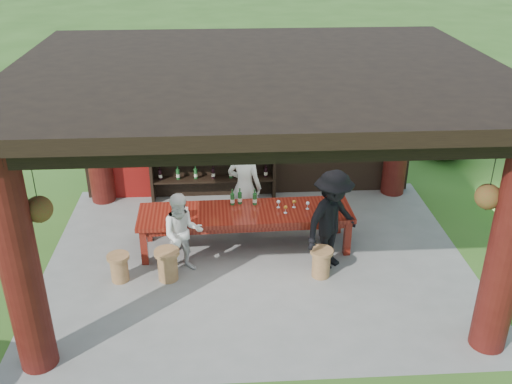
{
  "coord_description": "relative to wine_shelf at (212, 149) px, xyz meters",
  "views": [
    {
      "loc": [
        -0.54,
        -8.58,
        5.59
      ],
      "look_at": [
        0.0,
        0.4,
        1.15
      ],
      "focal_mm": 40.0,
      "sensor_mm": 36.0,
      "label": 1
    }
  ],
  "objects": [
    {
      "name": "napkin_basket",
      "position": [
        -0.55,
        -2.13,
        -0.34
      ],
      "size": [
        0.26,
        0.19,
        0.14
      ],
      "primitive_type": "cube",
      "rotation": [
        0.0,
        0.0,
        0.03
      ],
      "color": "#BF6672",
      "rests_on": "tasting_table"
    },
    {
      "name": "ground",
      "position": [
        0.78,
        -2.45,
        -1.16
      ],
      "size": [
        90.0,
        90.0,
        0.0
      ],
      "primitive_type": "plane",
      "color": "#2D5119",
      "rests_on": "ground"
    },
    {
      "name": "trees",
      "position": [
        4.29,
        -0.7,
        2.2
      ],
      "size": [
        22.41,
        8.92,
        4.8
      ],
      "color": "#3F2819",
      "rests_on": "ground"
    },
    {
      "name": "table_bottles",
      "position": [
        0.55,
        -1.73,
        -0.26
      ],
      "size": [
        0.49,
        0.14,
        0.31
      ],
      "color": "#194C1E",
      "rests_on": "tasting_table"
    },
    {
      "name": "stool_near_left",
      "position": [
        -0.75,
        -2.95,
        -0.87
      ],
      "size": [
        0.42,
        0.42,
        0.56
      ],
      "rotation": [
        0.0,
        0.0,
        0.08
      ],
      "color": "brown",
      "rests_on": "ground"
    },
    {
      "name": "guest_man",
      "position": [
        2.03,
        -2.71,
        -0.26
      ],
      "size": [
        1.33,
        1.25,
        1.81
      ],
      "primitive_type": "imported",
      "rotation": [
        0.0,
        0.0,
        0.68
      ],
      "color": "black",
      "rests_on": "ground"
    },
    {
      "name": "host",
      "position": [
        0.61,
        -1.34,
        -0.25
      ],
      "size": [
        0.77,
        0.64,
        1.81
      ],
      "primitive_type": "imported",
      "rotation": [
        0.0,
        0.0,
        2.77
      ],
      "color": "beige",
      "rests_on": "ground"
    },
    {
      "name": "stool_far_left",
      "position": [
        -1.56,
        -2.94,
        -0.9
      ],
      "size": [
        0.37,
        0.37,
        0.49
      ],
      "rotation": [
        0.0,
        0.0,
        0.35
      ],
      "color": "brown",
      "rests_on": "ground"
    },
    {
      "name": "tasting_table",
      "position": [
        0.59,
        -2.01,
        -0.52
      ],
      "size": [
        3.86,
        1.08,
        0.75
      ],
      "rotation": [
        0.0,
        0.0,
        0.03
      ],
      "color": "#5A130C",
      "rests_on": "ground"
    },
    {
      "name": "wine_shelf",
      "position": [
        0.0,
        0.0,
        0.0
      ],
      "size": [
        2.63,
        0.4,
        2.32
      ],
      "color": "black",
      "rests_on": "ground"
    },
    {
      "name": "pavilion",
      "position": [
        0.77,
        -2.02,
        0.97
      ],
      "size": [
        7.5,
        6.0,
        3.6
      ],
      "color": "slate",
      "rests_on": "ground"
    },
    {
      "name": "guest_woman",
      "position": [
        -0.5,
        -2.69,
        -0.44
      ],
      "size": [
        0.78,
        0.66,
        1.45
      ],
      "primitive_type": "imported",
      "rotation": [
        0.0,
        0.0,
        0.16
      ],
      "color": "silver",
      "rests_on": "ground"
    },
    {
      "name": "stool_near_right",
      "position": [
        1.83,
        -3.01,
        -0.89
      ],
      "size": [
        0.39,
        0.39,
        0.51
      ],
      "rotation": [
        0.0,
        0.0,
        0.2
      ],
      "color": "brown",
      "rests_on": "ground"
    },
    {
      "name": "shrubs",
      "position": [
        2.22,
        -1.63,
        -0.6
      ],
      "size": [
        16.78,
        9.62,
        1.36
      ],
      "color": "#194C14",
      "rests_on": "ground"
    },
    {
      "name": "table_glasses",
      "position": [
        1.43,
        -1.98,
        -0.34
      ],
      "size": [
        0.59,
        0.28,
        0.15
      ],
      "color": "silver",
      "rests_on": "tasting_table"
    }
  ]
}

